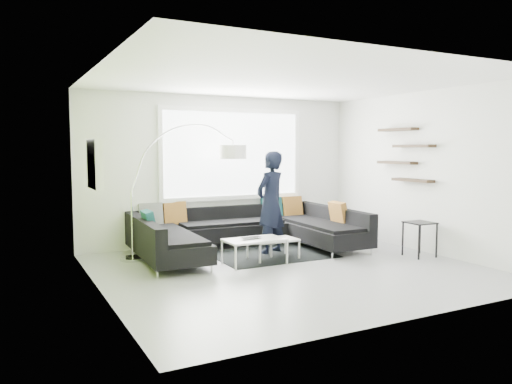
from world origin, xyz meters
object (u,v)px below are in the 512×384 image
person (271,202)px  side_table (419,239)px  coffee_table (264,249)px  sectional_sofa (247,232)px  arc_lamp (131,192)px  laptop (253,238)px

person → side_table: bearing=122.2°
coffee_table → side_table: 2.64m
sectional_sofa → coffee_table: size_ratio=3.21×
arc_lamp → person: size_ratio=1.27×
person → coffee_table: bearing=28.5°
coffee_table → person: (0.41, 0.53, 0.68)m
sectional_sofa → side_table: (2.41, -1.64, -0.07)m
arc_lamp → laptop: bearing=-34.1°
sectional_sofa → coffee_table: sectional_sofa is taller
arc_lamp → laptop: size_ratio=6.16×
side_table → person: bearing=146.0°
arc_lamp → coffee_table: bearing=-27.9°
sectional_sofa → laptop: 0.92m
laptop → arc_lamp: bearing=138.1°
coffee_table → laptop: 0.35m
coffee_table → side_table: bearing=-20.4°
arc_lamp → person: arc_lamp is taller
coffee_table → arc_lamp: arc_lamp is taller
laptop → side_table: bearing=-21.4°
laptop → person: bearing=37.7°
sectional_sofa → person: person is taller
sectional_sofa → coffee_table: 0.79m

